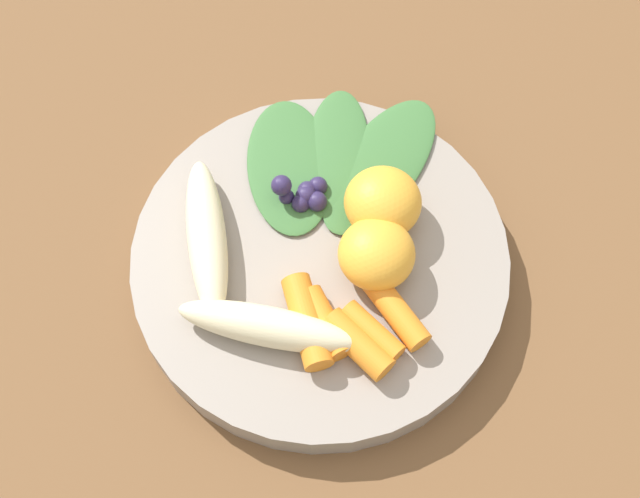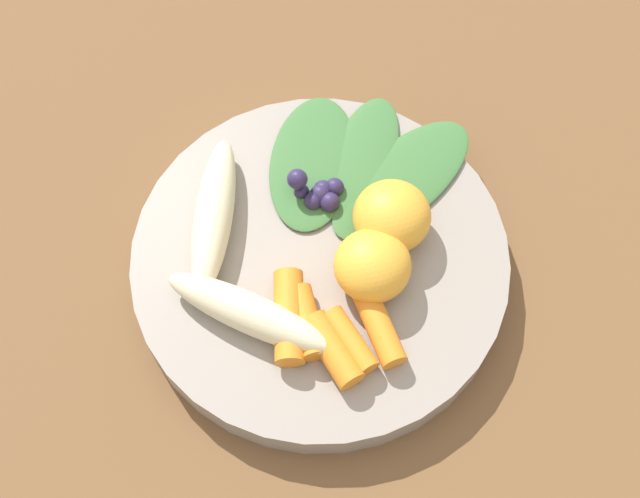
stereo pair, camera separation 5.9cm
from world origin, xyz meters
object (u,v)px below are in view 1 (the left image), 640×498
at_px(banana_peeled_right, 207,237).
at_px(orange_segment_near, 383,202).
at_px(bowl, 320,264).
at_px(banana_peeled_left, 268,326).

relative_size(banana_peeled_right, orange_segment_near, 2.24).
xyz_separation_m(bowl, banana_peeled_right, (-0.07, -0.03, 0.03)).
bearing_deg(bowl, orange_segment_near, 60.34).
height_order(banana_peeled_right, orange_segment_near, orange_segment_near).
distance_m(bowl, orange_segment_near, 0.06).
height_order(bowl, banana_peeled_left, banana_peeled_left).
bearing_deg(banana_peeled_left, banana_peeled_right, 135.51).
bearing_deg(banana_peeled_right, bowl, 75.91).
xyz_separation_m(banana_peeled_left, banana_peeled_right, (-0.07, 0.04, 0.00)).
relative_size(bowl, orange_segment_near, 4.90).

